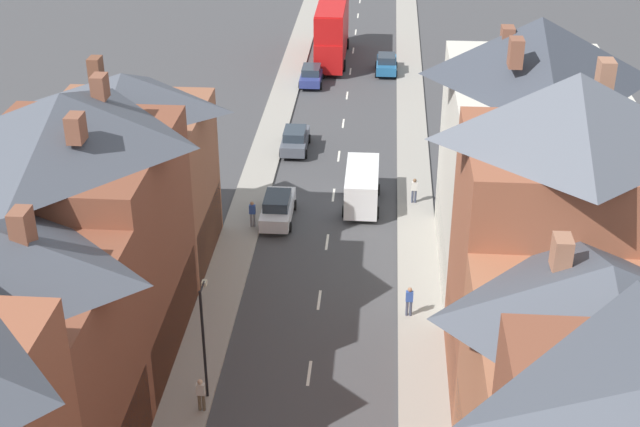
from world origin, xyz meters
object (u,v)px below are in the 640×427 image
object	(u,v)px
pedestrian_far_left	(252,213)
pedestrian_mid_right	(409,300)
car_near_blue	(311,75)
street_lamp	(204,335)
car_parked_right_a	(386,64)
pedestrian_far_right	(414,189)
double_decker_bus_lead	(332,29)
delivery_van	(362,186)
car_near_silver	(295,139)
car_parked_left_a	(278,208)
pedestrian_mid_left	(201,393)

from	to	relation	value
pedestrian_far_left	pedestrian_mid_right	bearing A→B (deg)	-43.64
car_near_blue	street_lamp	distance (m)	40.54
car_parked_right_a	pedestrian_far_right	size ratio (longest dim) A/B	2.45
double_decker_bus_lead	delivery_van	world-z (taller)	double_decker_bus_lead
car_near_blue	pedestrian_far_right	distance (m)	22.94
car_parked_right_a	pedestrian_far_left	size ratio (longest dim) A/B	2.45
double_decker_bus_lead	pedestrian_far_right	bearing A→B (deg)	-76.35
double_decker_bus_lead	car_parked_right_a	xyz separation A→B (m)	(4.91, -3.30, -1.98)
pedestrian_far_right	pedestrian_mid_right	bearing A→B (deg)	-92.23
car_near_silver	street_lamp	distance (m)	26.82
car_parked_left_a	street_lamp	distance (m)	16.52
pedestrian_far_left	delivery_van	bearing A→B (deg)	28.51
pedestrian_mid_right	pedestrian_far_right	size ratio (longest dim) A/B	1.00
street_lamp	pedestrian_mid_left	bearing A→B (deg)	-92.73
double_decker_bus_lead	car_near_blue	distance (m)	7.01
car_near_silver	street_lamp	world-z (taller)	street_lamp
car_near_blue	delivery_van	distance (m)	22.39
street_lamp	pedestrian_far_right	bearing A→B (deg)	64.04
car_parked_right_a	car_near_silver	bearing A→B (deg)	-109.99
double_decker_bus_lead	car_parked_left_a	size ratio (longest dim) A/B	2.37
car_near_silver	pedestrian_mid_right	bearing A→B (deg)	-69.16
pedestrian_mid_right	pedestrian_far_right	bearing A→B (deg)	87.77
delivery_van	pedestrian_mid_right	distance (m)	12.26
car_near_blue	street_lamp	size ratio (longest dim) A/B	0.78
car_parked_left_a	delivery_van	xyz separation A→B (m)	(4.90, 2.31, 0.48)
car_near_blue	pedestrian_far_left	bearing A→B (deg)	-93.06
delivery_van	street_lamp	xyz separation A→B (m)	(-6.05, -18.61, 1.90)
car_parked_right_a	pedestrian_mid_right	bearing A→B (deg)	-87.80
pedestrian_mid_left	car_near_blue	bearing A→B (deg)	88.34
double_decker_bus_lead	car_parked_right_a	bearing A→B (deg)	-33.93
car_parked_left_a	pedestrian_far_left	bearing A→B (deg)	-141.10
car_parked_right_a	pedestrian_mid_right	size ratio (longest dim) A/B	2.45
car_near_silver	pedestrian_far_right	xyz separation A→B (m)	(8.10, -7.69, 0.21)
pedestrian_mid_right	street_lamp	bearing A→B (deg)	-142.77
pedestrian_mid_left	delivery_van	bearing A→B (deg)	72.79
car_parked_left_a	pedestrian_far_right	distance (m)	8.54
car_near_silver	pedestrian_far_left	xyz separation A→B (m)	(-1.35, -11.47, 0.21)
pedestrian_far_right	delivery_van	bearing A→B (deg)	-173.16
street_lamp	delivery_van	bearing A→B (deg)	71.99
pedestrian_mid_right	pedestrian_far_left	bearing A→B (deg)	136.36
pedestrian_mid_left	double_decker_bus_lead	bearing A→B (deg)	87.03
pedestrian_mid_right	pedestrian_far_right	xyz separation A→B (m)	(0.48, 12.33, 0.00)
pedestrian_mid_right	delivery_van	bearing A→B (deg)	102.83
pedestrian_mid_left	pedestrian_mid_right	distance (m)	11.75
car_parked_left_a	delivery_van	bearing A→B (deg)	25.20
delivery_van	pedestrian_mid_right	bearing A→B (deg)	-77.17
double_decker_bus_lead	street_lamp	distance (m)	47.10
car_parked_right_a	street_lamp	distance (m)	44.41
car_parked_right_a	pedestrian_far_left	world-z (taller)	pedestrian_far_left
car_parked_left_a	pedestrian_mid_left	size ratio (longest dim) A/B	2.83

